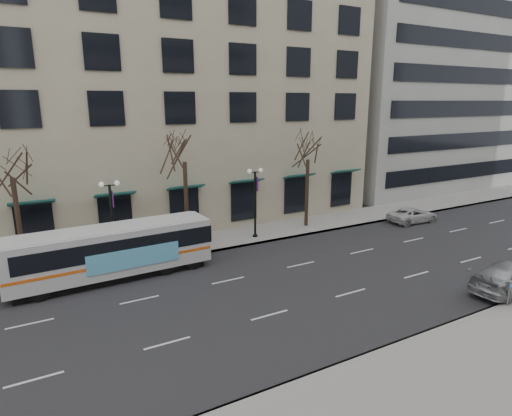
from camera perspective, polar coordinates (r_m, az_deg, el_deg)
ground at (r=22.72m, az=-1.20°, el=-11.69°), size 160.00×160.00×0.00m
sidewalk_far at (r=32.27m, az=-0.80°, el=-3.58°), size 80.00×4.00×0.15m
building_hotel at (r=39.88m, az=-18.90°, el=16.44°), size 40.00×20.00×24.00m
building_office at (r=57.53m, az=18.86°, el=21.02°), size 25.00×20.00×35.00m
tree_far_left at (r=27.10m, az=-29.97°, el=5.49°), size 3.60×3.60×8.34m
tree_far_mid at (r=28.69m, az=-9.58°, el=7.96°), size 3.60×3.60×8.55m
tree_far_right at (r=33.41m, az=6.98°, el=8.07°), size 3.60×3.60×8.06m
lamp_post_left at (r=27.58m, az=-18.62°, el=-1.22°), size 1.22×0.45×5.21m
lamp_post_right at (r=30.84m, az=-0.11°, el=1.11°), size 1.22×0.45×5.21m
city_bus at (r=25.60m, az=-18.49°, el=-5.39°), size 11.28×2.83×3.04m
silver_car at (r=26.72m, az=30.87°, el=-7.90°), size 5.52×2.51×1.57m
white_pickup at (r=38.06m, az=20.15°, el=-0.87°), size 4.48×2.22×1.22m
pay_station at (r=24.47m, az=30.73°, el=-9.14°), size 0.30×0.22×1.24m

